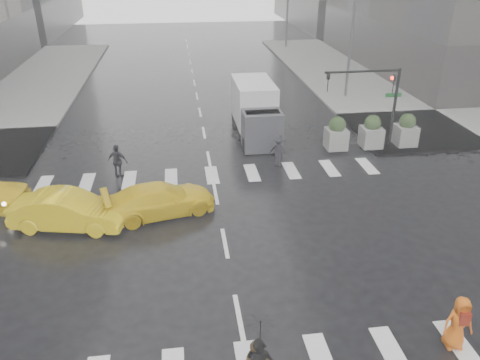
{
  "coord_description": "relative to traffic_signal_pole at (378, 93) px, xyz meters",
  "views": [
    {
      "loc": [
        -1.44,
        -14.76,
        10.0
      ],
      "look_at": [
        0.85,
        2.0,
        1.63
      ],
      "focal_mm": 35.0,
      "sensor_mm": 36.0,
      "label": 1
    }
  ],
  "objects": [
    {
      "name": "ground",
      "position": [
        -9.01,
        -8.01,
        -3.22
      ],
      "size": [
        120.0,
        120.0,
        0.0
      ],
      "primitive_type": "plane",
      "color": "black",
      "rests_on": "ground"
    },
    {
      "name": "sidewalk_ne",
      "position": [
        10.49,
        9.49,
        -3.14
      ],
      "size": [
        35.0,
        35.0,
        0.15
      ],
      "primitive_type": "cube",
      "color": "slate",
      "rests_on": "ground"
    },
    {
      "name": "road_markings",
      "position": [
        -9.01,
        -8.01,
        -3.21
      ],
      "size": [
        18.0,
        48.0,
        0.01
      ],
      "primitive_type": null,
      "color": "silver",
      "rests_on": "ground"
    },
    {
      "name": "traffic_signal_pole",
      "position": [
        0.0,
        0.0,
        0.0
      ],
      "size": [
        4.45,
        0.42,
        4.5
      ],
      "color": "black",
      "rests_on": "ground"
    },
    {
      "name": "street_lamp_near",
      "position": [
        1.86,
        9.99,
        1.73
      ],
      "size": [
        2.15,
        0.22,
        9.0
      ],
      "color": "#59595B",
      "rests_on": "ground"
    },
    {
      "name": "street_lamp_far",
      "position": [
        1.86,
        29.99,
        1.73
      ],
      "size": [
        2.15,
        0.22,
        9.0
      ],
      "color": "#59595B",
      "rests_on": "ground"
    },
    {
      "name": "planter_west",
      "position": [
        -2.01,
        0.19,
        -2.23
      ],
      "size": [
        1.1,
        1.1,
        1.8
      ],
      "color": "slate",
      "rests_on": "ground"
    },
    {
      "name": "planter_mid",
      "position": [
        -0.01,
        0.19,
        -2.23
      ],
      "size": [
        1.1,
        1.1,
        1.8
      ],
      "color": "slate",
      "rests_on": "ground"
    },
    {
      "name": "planter_east",
      "position": [
        1.99,
        0.19,
        -2.23
      ],
      "size": [
        1.1,
        1.1,
        1.8
      ],
      "color": "slate",
      "rests_on": "ground"
    },
    {
      "name": "pedestrian_black",
      "position": [
        -8.88,
        -14.81,
        -1.63
      ],
      "size": [
        1.01,
        1.03,
        2.43
      ],
      "rotation": [
        0.0,
        0.0,
        -0.05
      ],
      "color": "black",
      "rests_on": "ground"
    },
    {
      "name": "pedestrian_orange",
      "position": [
        -3.21,
        -13.95,
        -2.38
      ],
      "size": [
        0.86,
        0.61,
        1.66
      ],
      "rotation": [
        0.0,
        0.0,
        -0.1
      ],
      "color": "#D45B0E",
      "rests_on": "ground"
    },
    {
      "name": "pedestrian_far_a",
      "position": [
        -13.49,
        -1.66,
        -2.36
      ],
      "size": [
        1.15,
        0.91,
        1.71
      ],
      "primitive_type": "imported",
      "rotation": [
        0.0,
        0.0,
        2.8
      ],
      "color": "black",
      "rests_on": "ground"
    },
    {
      "name": "pedestrian_far_b",
      "position": [
        -5.54,
        -1.44,
        -2.37
      ],
      "size": [
        1.23,
        1.15,
        1.69
      ],
      "primitive_type": "imported",
      "rotation": [
        0.0,
        0.0,
        2.47
      ],
      "color": "black",
      "rests_on": "ground"
    },
    {
      "name": "taxi_mid",
      "position": [
        -14.99,
        -6.01,
        -2.48
      ],
      "size": [
        4.7,
        2.44,
        1.47
      ],
      "primitive_type": "imported",
      "rotation": [
        0.0,
        0.0,
        1.37
      ],
      "color": "yellow",
      "rests_on": "ground"
    },
    {
      "name": "taxi_rear",
      "position": [
        -11.44,
        -5.44,
        -2.55
      ],
      "size": [
        4.38,
        2.81,
        1.33
      ],
      "primitive_type": "imported",
      "rotation": [
        0.0,
        0.0,
        1.82
      ],
      "color": "yellow",
      "rests_on": "ground"
    },
    {
      "name": "box_truck",
      "position": [
        -6.01,
        2.98,
        -1.56
      ],
      "size": [
        2.19,
        5.84,
        3.1
      ],
      "rotation": [
        0.0,
        0.0,
        0.0
      ],
      "color": "silver",
      "rests_on": "ground"
    }
  ]
}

